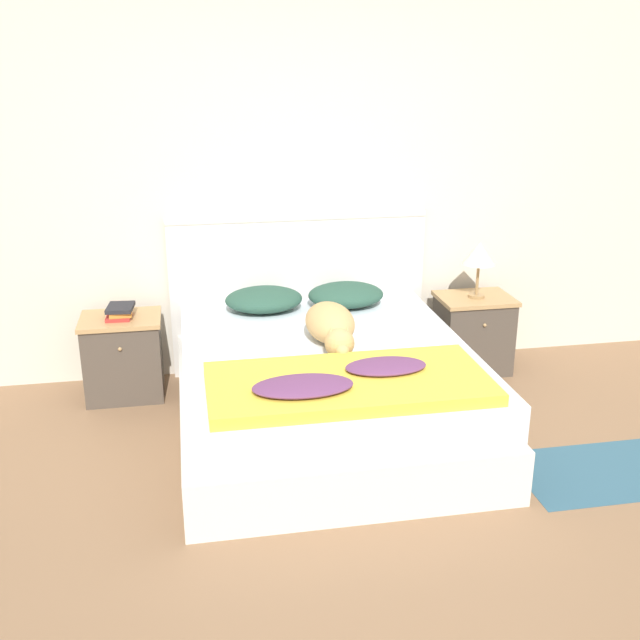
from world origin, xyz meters
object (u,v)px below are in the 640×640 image
at_px(nightstand_left, 124,357).
at_px(table_lamp, 479,255).
at_px(pillow_left, 264,299).
at_px(pillow_right, 346,295).
at_px(nightstand_right, 473,333).
at_px(dog, 331,325).
at_px(book_stack, 120,311).
at_px(bed, 326,391).

height_order(nightstand_left, table_lamp, table_lamp).
height_order(pillow_left, pillow_right, same).
bearing_deg(table_lamp, nightstand_left, 179.67).
bearing_deg(nightstand_right, pillow_right, -179.35).
bearing_deg(nightstand_left, nightstand_right, 0.00).
bearing_deg(nightstand_right, table_lamp, -90.00).
height_order(pillow_left, dog, dog).
bearing_deg(pillow_right, pillow_left, 180.00).
xyz_separation_m(nightstand_right, pillow_right, (-0.92, -0.01, 0.34)).
bearing_deg(dog, table_lamp, 28.93).
bearing_deg(book_stack, pillow_left, -0.58).
height_order(pillow_right, book_stack, pillow_right).
height_order(pillow_left, table_lamp, table_lamp).
relative_size(pillow_left, book_stack, 2.31).
distance_m(nightstand_left, table_lamp, 2.45).
xyz_separation_m(bed, nightstand_left, (-1.19, 0.73, 0.01)).
xyz_separation_m(pillow_right, book_stack, (-1.46, 0.01, -0.03)).
distance_m(nightstand_right, table_lamp, 0.57).
height_order(nightstand_right, pillow_left, pillow_left).
height_order(nightstand_left, dog, dog).
distance_m(pillow_left, book_stack, 0.91).
bearing_deg(pillow_right, table_lamp, -0.21).
relative_size(nightstand_right, table_lamp, 1.40).
relative_size(pillow_left, table_lamp, 1.30).
xyz_separation_m(pillow_right, table_lamp, (0.92, -0.00, 0.23)).
height_order(pillow_right, dog, dog).
relative_size(book_stack, table_lamp, 0.56).
distance_m(pillow_left, table_lamp, 1.48).
distance_m(nightstand_right, pillow_left, 1.50).
xyz_separation_m(nightstand_left, pillow_right, (1.46, -0.01, 0.34)).
relative_size(nightstand_left, nightstand_right, 1.00).
xyz_separation_m(book_stack, table_lamp, (2.38, -0.01, 0.26)).
bearing_deg(nightstand_right, bed, -148.40).
height_order(bed, table_lamp, table_lamp).
bearing_deg(table_lamp, pillow_right, 179.79).
distance_m(nightstand_right, pillow_right, 0.98).
relative_size(nightstand_left, pillow_left, 1.07).
bearing_deg(book_stack, nightstand_right, 0.03).
bearing_deg(bed, nightstand_right, 31.60).
bearing_deg(nightstand_left, bed, -31.60).
height_order(dog, table_lamp, table_lamp).
xyz_separation_m(nightstand_right, pillow_left, (-1.46, -0.01, 0.34)).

